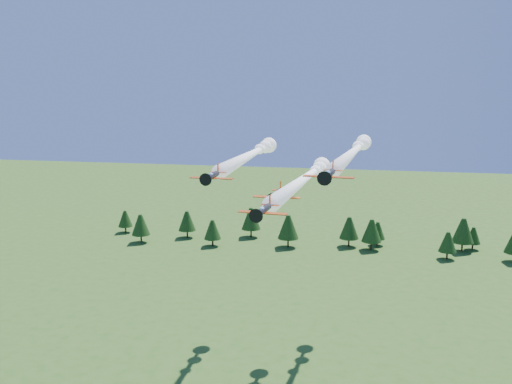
% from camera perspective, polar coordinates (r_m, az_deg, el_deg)
% --- Properties ---
extents(plane_lead, '(10.36, 54.00, 3.70)m').
position_cam_1_polar(plane_lead, '(110.44, 5.04, 1.47)').
color(plane_lead, black).
rests_on(plane_lead, ground).
extents(plane_left, '(7.19, 53.39, 3.70)m').
position_cam_1_polar(plane_left, '(121.75, -0.43, 3.82)').
color(plane_left, black).
rests_on(plane_left, ground).
extents(plane_right, '(11.10, 58.15, 3.70)m').
position_cam_1_polar(plane_right, '(122.35, 9.76, 4.03)').
color(plane_right, black).
rests_on(plane_right, ground).
extents(plane_slot, '(8.25, 9.03, 2.93)m').
position_cam_1_polar(plane_slot, '(99.99, 2.12, -0.27)').
color(plane_slot, black).
rests_on(plane_slot, ground).
extents(treeline, '(161.39, 22.02, 11.86)m').
position_cam_1_polar(treeline, '(205.94, 7.65, -3.68)').
color(treeline, '#382314').
rests_on(treeline, ground).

